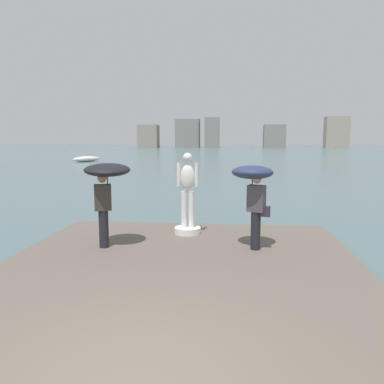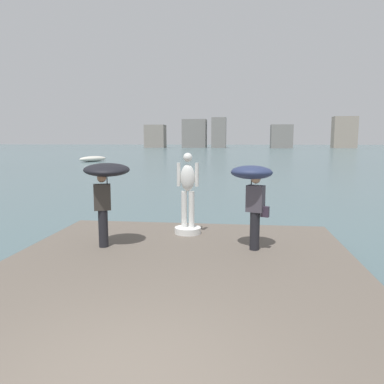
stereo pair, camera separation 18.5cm
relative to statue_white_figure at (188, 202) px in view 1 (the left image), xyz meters
name	(u,v)px [view 1 (the left image)]	position (x,y,z in m)	size (l,w,h in m)	color
ground_plane	(221,165)	(0.14, 33.69, -1.25)	(400.00, 400.00, 0.00)	#4C666B
pier	(169,306)	(0.14, -4.04, -1.05)	(7.37, 10.55, 0.40)	#60564C
statue_white_figure	(188,202)	(0.00, 0.00, 0.00)	(0.71, 0.71, 2.15)	white
onlooker_left	(106,180)	(-1.72, -1.44, 0.73)	(1.36, 1.37, 1.99)	black
onlooker_right	(254,183)	(1.64, -1.27, 0.67)	(1.22, 1.23, 1.93)	black
boat_mid	(87,159)	(-18.10, 39.23, -0.88)	(3.21, 4.56, 0.73)	silver
distant_skyline	(227,134)	(0.05, 133.78, 3.86)	(78.23, 12.36, 11.36)	gray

